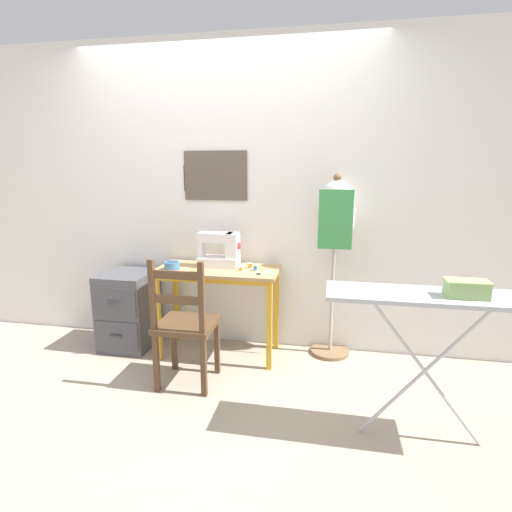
# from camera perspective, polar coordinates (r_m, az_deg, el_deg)

# --- Properties ---
(ground_plane) EXTENTS (14.00, 14.00, 0.00)m
(ground_plane) POSITION_cam_1_polar(r_m,az_deg,el_deg) (3.27, -6.34, -15.34)
(ground_plane) COLOR tan
(wall_back) EXTENTS (10.00, 0.07, 2.55)m
(wall_back) POSITION_cam_1_polar(r_m,az_deg,el_deg) (3.40, -4.26, 8.32)
(wall_back) COLOR silver
(wall_back) RESTS_ON ground_plane
(sewing_table) EXTENTS (0.98, 0.46, 0.73)m
(sewing_table) POSITION_cam_1_polar(r_m,az_deg,el_deg) (3.23, -5.47, -3.78)
(sewing_table) COLOR tan
(sewing_table) RESTS_ON ground_plane
(sewing_machine) EXTENTS (0.34, 0.17, 0.30)m
(sewing_machine) POSITION_cam_1_polar(r_m,az_deg,el_deg) (3.24, -5.02, 0.76)
(sewing_machine) COLOR white
(sewing_machine) RESTS_ON sewing_table
(fabric_bowl) EXTENTS (0.12, 0.12, 0.06)m
(fabric_bowl) POSITION_cam_1_polar(r_m,az_deg,el_deg) (3.23, -11.89, -1.31)
(fabric_bowl) COLOR teal
(fabric_bowl) RESTS_ON sewing_table
(scissors) EXTENTS (0.11, 0.13, 0.01)m
(scissors) POSITION_cam_1_polar(r_m,az_deg,el_deg) (3.04, 0.79, -2.49)
(scissors) COLOR silver
(scissors) RESTS_ON sewing_table
(thread_spool_near_machine) EXTENTS (0.03, 0.03, 0.03)m
(thread_spool_near_machine) POSITION_cam_1_polar(r_m,az_deg,el_deg) (3.12, -2.20, -1.83)
(thread_spool_near_machine) COLOR orange
(thread_spool_near_machine) RESTS_ON sewing_table
(thread_spool_mid_table) EXTENTS (0.04, 0.04, 0.04)m
(thread_spool_mid_table) POSITION_cam_1_polar(r_m,az_deg,el_deg) (3.20, -0.85, -1.39)
(thread_spool_mid_table) COLOR orange
(thread_spool_mid_table) RESTS_ON sewing_table
(thread_spool_far_edge) EXTENTS (0.04, 0.04, 0.04)m
(thread_spool_far_edge) POSITION_cam_1_polar(r_m,az_deg,el_deg) (3.13, -0.09, -1.72)
(thread_spool_far_edge) COLOR #2875C1
(thread_spool_far_edge) RESTS_ON sewing_table
(wooden_chair) EXTENTS (0.40, 0.38, 0.94)m
(wooden_chair) POSITION_cam_1_polar(r_m,az_deg,el_deg) (2.87, -10.09, -9.73)
(wooden_chair) COLOR #513823
(wooden_chair) RESTS_ON ground_plane
(filing_cabinet) EXTENTS (0.41, 0.46, 0.65)m
(filing_cabinet) POSITION_cam_1_polar(r_m,az_deg,el_deg) (3.63, -17.72, -7.31)
(filing_cabinet) COLOR #4C4C51
(filing_cabinet) RESTS_ON ground_plane
(dress_form) EXTENTS (0.32, 0.32, 1.48)m
(dress_form) POSITION_cam_1_polar(r_m,az_deg,el_deg) (3.19, 11.23, 4.06)
(dress_form) COLOR #846647
(dress_form) RESTS_ON ground_plane
(ironing_board) EXTENTS (1.10, 0.32, 0.88)m
(ironing_board) POSITION_cam_1_polar(r_m,az_deg,el_deg) (2.33, 23.77, -6.21)
(ironing_board) COLOR #ADB2B7
(ironing_board) RESTS_ON ground_plane
(storage_box) EXTENTS (0.21, 0.12, 0.09)m
(storage_box) POSITION_cam_1_polar(r_m,az_deg,el_deg) (2.32, 27.86, -4.15)
(storage_box) COLOR #8EB266
(storage_box) RESTS_ON ironing_board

